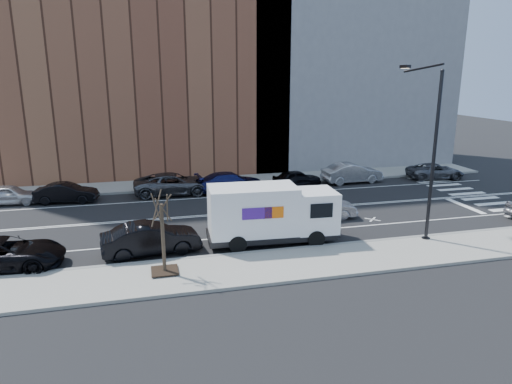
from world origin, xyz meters
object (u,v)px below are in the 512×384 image
far_parked_a (9,195)px  fedex_van (271,213)px  driving_sedan (323,207)px  far_parked_b (66,193)px

far_parked_a → fedex_van: bearing=-121.1°
far_parked_a → driving_sedan: bearing=-106.8°
far_parked_a → far_parked_b: bearing=-92.1°
fedex_van → far_parked_b: 16.21m
fedex_van → driving_sedan: (4.33, 3.41, -0.97)m
fedex_van → driving_sedan: bearing=41.4°
far_parked_b → driving_sedan: size_ratio=1.01×
fedex_van → far_parked_a: size_ratio=1.74×
far_parked_a → far_parked_b: size_ratio=0.96×
far_parked_b → driving_sedan: (16.15, -7.64, -0.01)m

